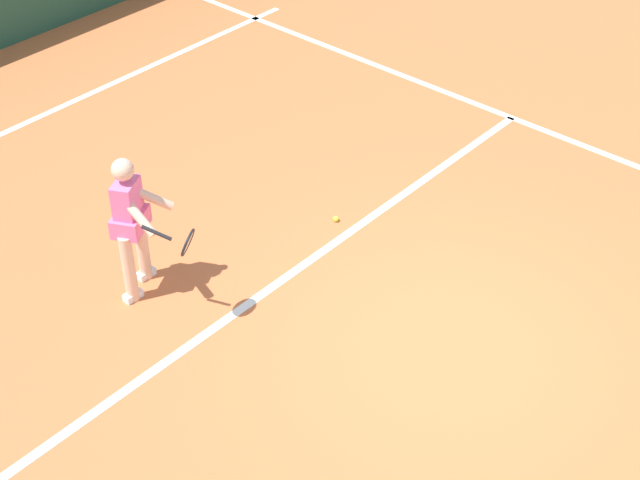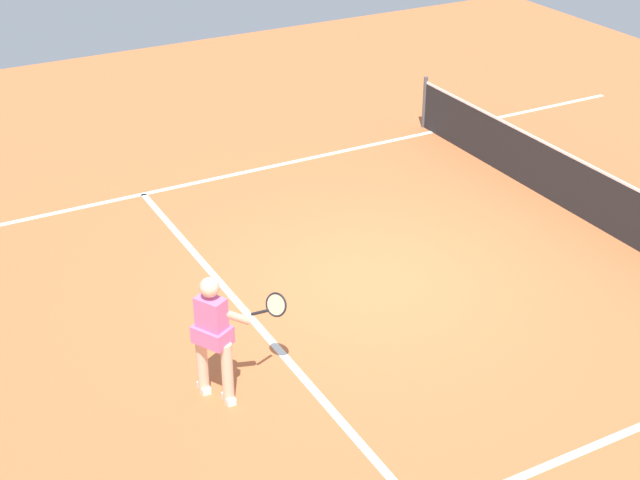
{
  "view_description": "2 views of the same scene",
  "coord_description": "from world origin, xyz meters",
  "views": [
    {
      "loc": [
        5.83,
        3.43,
        6.35
      ],
      "look_at": [
        0.47,
        -1.25,
        0.91
      ],
      "focal_mm": 53.78,
      "sensor_mm": 36.0,
      "label": 1
    },
    {
      "loc": [
        9.43,
        -5.93,
        6.61
      ],
      "look_at": [
        0.43,
        -1.05,
        1.08
      ],
      "focal_mm": 52.71,
      "sensor_mm": 36.0,
      "label": 2
    }
  ],
  "objects": [
    {
      "name": "ground_plane",
      "position": [
        0.0,
        0.0,
        0.0
      ],
      "size": [
        23.6,
        23.6,
        0.0
      ],
      "primitive_type": "plane",
      "color": "#C66638"
    },
    {
      "name": "service_line_marking",
      "position": [
        0.0,
        -1.88,
        0.0
      ],
      "size": [
        8.16,
        0.1,
        0.01
      ],
      "primitive_type": "cube",
      "color": "white",
      "rests_on": "ground"
    },
    {
      "name": "sideline_left_marking",
      "position": [
        -4.08,
        0.0,
        0.0
      ],
      "size": [
        0.1,
        16.15,
        0.01
      ],
      "primitive_type": "cube",
      "color": "white",
      "rests_on": "ground"
    },
    {
      "name": "sideline_right_marking",
      "position": [
        4.08,
        0.0,
        0.0
      ],
      "size": [
        0.1,
        16.15,
        0.01
      ],
      "primitive_type": "cube",
      "color": "white",
      "rests_on": "ground"
    },
    {
      "name": "court_net",
      "position": [
        0.0,
        3.81,
        0.46
      ],
      "size": [
        8.84,
        0.08,
        0.99
      ],
      "color": "#4C4C51",
      "rests_on": "ground"
    },
    {
      "name": "tennis_player",
      "position": [
        1.38,
        -2.87,
        0.85
      ],
      "size": [
        0.68,
        1.13,
        1.55
      ],
      "color": "beige",
      "rests_on": "ground"
    },
    {
      "name": "tennis_ball_near",
      "position": [
        -0.81,
        -2.14,
        0.03
      ],
      "size": [
        0.07,
        0.07,
        0.07
      ],
      "primitive_type": "sphere",
      "color": "#D1E533",
      "rests_on": "ground"
    }
  ]
}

